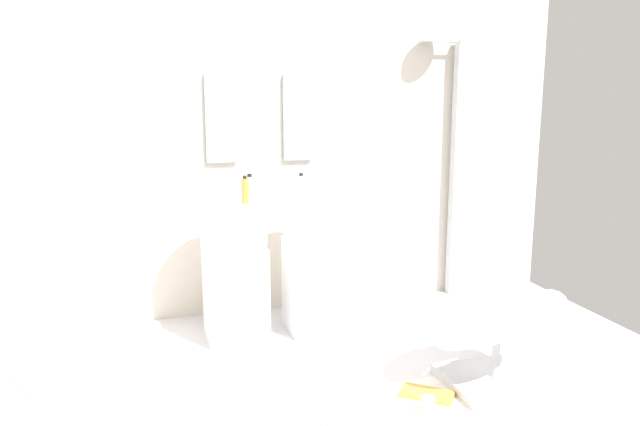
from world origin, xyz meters
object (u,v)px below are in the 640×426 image
object	(u,v)px
towel_rack	(60,290)
soap_bottle_amber	(245,191)
soap_bottle_grey	(250,189)
shower_column	(458,164)
magazine_ochre	(427,394)
lounge_chair	(497,328)
soap_bottle_clear	(301,184)
coffee_mug	(428,406)
pedestal_sink_left	(235,267)
pedestal_sink_right	(316,260)

from	to	relation	value
towel_rack	soap_bottle_amber	size ratio (longest dim) A/B	5.24
soap_bottle_amber	soap_bottle_grey	xyz separation A→B (m)	(0.04, 0.07, 0.00)
shower_column	magazine_ochre	xyz separation A→B (m)	(-1.02, -1.59, -1.06)
lounge_chair	soap_bottle_grey	world-z (taller)	soap_bottle_grey
soap_bottle_clear	coffee_mug	bearing A→B (deg)	-79.20
towel_rack	soap_bottle_clear	xyz separation A→B (m)	(1.53, 0.75, 0.39)
pedestal_sink_left	soap_bottle_grey	xyz separation A→B (m)	(0.11, -0.05, 0.54)
towel_rack	soap_bottle_grey	xyz separation A→B (m)	(1.14, 0.57, 0.41)
pedestal_sink_right	soap_bottle_grey	size ratio (longest dim) A/B	5.77
coffee_mug	soap_bottle_amber	size ratio (longest dim) A/B	0.50
magazine_ochre	towel_rack	bearing A→B (deg)	-156.83
coffee_mug	pedestal_sink_left	bearing A→B (deg)	120.30
towel_rack	soap_bottle_grey	distance (m)	1.33
coffee_mug	soap_bottle_clear	xyz separation A→B (m)	(-0.28, 1.48, 0.96)
lounge_chair	soap_bottle_clear	world-z (taller)	soap_bottle_clear
pedestal_sink_left	pedestal_sink_right	bearing A→B (deg)	0.00
pedestal_sink_right	soap_bottle_clear	world-z (taller)	soap_bottle_clear
towel_rack	coffee_mug	world-z (taller)	towel_rack
soap_bottle_clear	pedestal_sink_right	bearing A→B (deg)	-64.09
pedestal_sink_right	lounge_chair	size ratio (longest dim) A/B	1.03
soap_bottle_clear	soap_bottle_grey	bearing A→B (deg)	-155.52
pedestal_sink_right	shower_column	size ratio (longest dim) A/B	0.51
pedestal_sink_right	soap_bottle_amber	bearing A→B (deg)	-166.74
shower_column	magazine_ochre	bearing A→B (deg)	-122.66
pedestal_sink_right	lounge_chair	bearing A→B (deg)	-57.39
pedestal_sink_right	towel_rack	bearing A→B (deg)	-158.94
lounge_chair	coffee_mug	xyz separation A→B (m)	(-0.52, -0.20, -0.29)
lounge_chair	soap_bottle_amber	bearing A→B (deg)	140.35
towel_rack	soap_bottle_amber	bearing A→B (deg)	24.44
pedestal_sink_right	magazine_ochre	xyz separation A→B (m)	(0.30, -1.17, -0.48)
soap_bottle_grey	pedestal_sink_right	bearing A→B (deg)	5.76
soap_bottle_clear	soap_bottle_grey	world-z (taller)	soap_bottle_grey
towel_rack	soap_bottle_clear	world-z (taller)	soap_bottle_clear
soap_bottle_grey	coffee_mug	bearing A→B (deg)	-62.39
towel_rack	soap_bottle_amber	distance (m)	1.26
pedestal_sink_right	soap_bottle_amber	xyz separation A→B (m)	(-0.51, -0.12, 0.54)
soap_bottle_amber	magazine_ochre	bearing A→B (deg)	-52.38
soap_bottle_amber	soap_bottle_clear	bearing A→B (deg)	29.85
soap_bottle_clear	shower_column	bearing A→B (deg)	11.69
magazine_ochre	coffee_mug	bearing A→B (deg)	-76.37
pedestal_sink_right	towel_rack	xyz separation A→B (m)	(-1.60, -0.61, 0.13)
soap_bottle_amber	soap_bottle_clear	distance (m)	0.51
pedestal_sink_right	magazine_ochre	world-z (taller)	pedestal_sink_right
shower_column	soap_bottle_amber	distance (m)	1.91
coffee_mug	soap_bottle_grey	bearing A→B (deg)	117.61
coffee_mug	magazine_ochre	bearing A→B (deg)	64.22
soap_bottle_grey	shower_column	bearing A→B (deg)	14.69
pedestal_sink_left	pedestal_sink_right	size ratio (longest dim) A/B	1.00
lounge_chair	towel_rack	size ratio (longest dim) A/B	1.08
pedestal_sink_left	magazine_ochre	distance (m)	1.53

